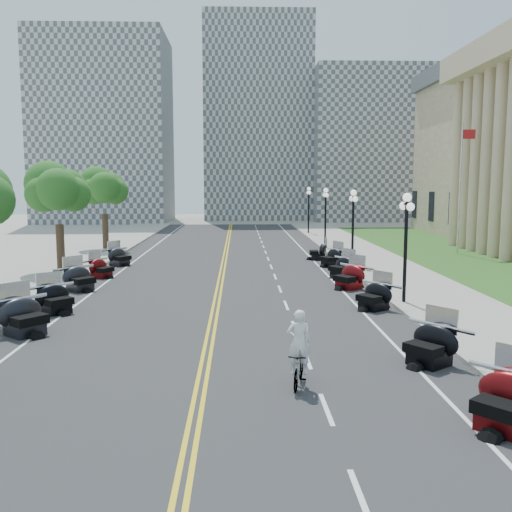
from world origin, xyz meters
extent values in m
plane|color=gray|center=(0.00, 0.00, 0.00)|extent=(160.00, 160.00, 0.00)
cube|color=#333335|center=(0.00, 10.00, 0.00)|extent=(16.00, 90.00, 0.01)
cube|color=yellow|center=(-0.12, 10.00, 0.01)|extent=(0.12, 90.00, 0.00)
cube|color=yellow|center=(0.12, 10.00, 0.01)|extent=(0.12, 90.00, 0.00)
cube|color=white|center=(6.40, 10.00, 0.01)|extent=(0.12, 90.00, 0.00)
cube|color=white|center=(-6.40, 10.00, 0.01)|extent=(0.12, 90.00, 0.00)
cube|color=white|center=(3.20, -12.00, 0.01)|extent=(0.12, 2.00, 0.00)
cube|color=white|center=(3.20, -8.00, 0.01)|extent=(0.12, 2.00, 0.00)
cube|color=white|center=(3.20, -4.00, 0.01)|extent=(0.12, 2.00, 0.00)
cube|color=white|center=(3.20, 0.00, 0.01)|extent=(0.12, 2.00, 0.00)
cube|color=white|center=(3.20, 4.00, 0.01)|extent=(0.12, 2.00, 0.00)
cube|color=white|center=(3.20, 8.00, 0.01)|extent=(0.12, 2.00, 0.00)
cube|color=white|center=(3.20, 12.00, 0.01)|extent=(0.12, 2.00, 0.00)
cube|color=white|center=(3.20, 16.00, 0.01)|extent=(0.12, 2.00, 0.00)
cube|color=white|center=(3.20, 20.00, 0.01)|extent=(0.12, 2.00, 0.00)
cube|color=white|center=(3.20, 24.00, 0.01)|extent=(0.12, 2.00, 0.00)
cube|color=white|center=(3.20, 28.00, 0.01)|extent=(0.12, 2.00, 0.00)
cube|color=white|center=(3.20, 32.00, 0.01)|extent=(0.12, 2.00, 0.00)
cube|color=white|center=(3.20, 36.00, 0.01)|extent=(0.12, 2.00, 0.00)
cube|color=white|center=(3.20, 40.00, 0.01)|extent=(0.12, 2.00, 0.00)
cube|color=white|center=(3.20, 44.00, 0.01)|extent=(0.12, 2.00, 0.00)
cube|color=white|center=(3.20, 48.00, 0.01)|extent=(0.12, 2.00, 0.00)
cube|color=white|center=(3.20, 52.00, 0.01)|extent=(0.12, 2.00, 0.00)
cube|color=#9E9991|center=(10.50, 10.00, 0.07)|extent=(5.00, 90.00, 0.15)
cube|color=#9E9991|center=(-10.50, 10.00, 0.07)|extent=(5.00, 90.00, 0.15)
cube|color=#356023|center=(17.50, 18.00, 0.05)|extent=(9.00, 60.00, 0.10)
cube|color=gray|center=(-18.00, 62.00, 13.00)|extent=(18.00, 14.00, 26.00)
cube|color=gray|center=(4.00, 68.00, 15.00)|extent=(16.00, 12.00, 30.00)
cube|color=gray|center=(22.00, 65.00, 11.00)|extent=(20.00, 14.00, 22.00)
imported|color=#A51414|center=(2.67, -6.40, 0.50)|extent=(0.85, 1.73, 1.00)
imported|color=silver|center=(2.67, -6.40, 1.90)|extent=(0.66, 0.43, 1.81)
camera|label=1|loc=(1.06, -21.40, 5.55)|focal=40.00mm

